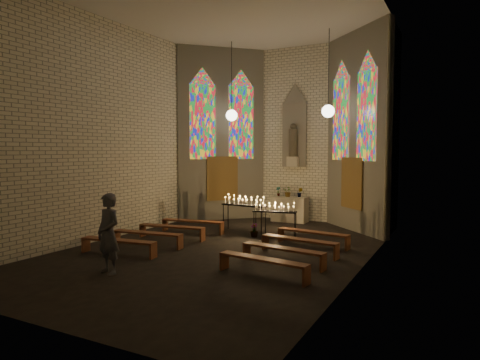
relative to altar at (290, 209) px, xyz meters
The scene contains 18 objects.
floor 5.47m from the altar, 90.00° to the right, with size 12.00×12.00×0.00m, color black.
room 3.83m from the altar, 90.00° to the right, with size 8.22×12.43×7.00m.
altar is the anchor object (origin of this frame).
flower_vase_left 0.86m from the altar, behind, with size 0.20×0.14×0.39m, color #4C723F.
flower_vase_center 0.71m from the altar, 137.16° to the right, with size 0.38×0.33×0.42m, color #4C723F.
flower_vase_right 0.80m from the altar, ahead, with size 0.21×0.17×0.38m, color #4C723F.
aisle_flower_pot 3.40m from the altar, 89.00° to the right, with size 0.25×0.25×0.45m, color #4C723F.
votive_stand_left 2.88m from the altar, 103.05° to the right, with size 1.66×0.50×1.20m.
votive_stand_right 3.08m from the altar, 78.23° to the right, with size 1.48×0.62×1.06m.
pew_left_0 4.29m from the altar, 120.30° to the right, with size 2.26×0.60×0.43m.
pew_right_0 4.29m from the altar, 59.70° to the right, with size 2.26×0.60×0.43m.
pew_left_1 5.35m from the altar, 113.81° to the right, with size 2.26×0.60×0.43m.
pew_right_1 5.35m from the altar, 66.19° to the right, with size 2.26×0.60×0.43m.
pew_left_2 6.47m from the altar, 109.51° to the right, with size 2.26×0.60×0.43m.
pew_right_2 6.47m from the altar, 70.49° to the right, with size 2.26×0.60×0.43m.
pew_left_3 7.61m from the altar, 106.50° to the right, with size 2.26×0.60×0.43m.
pew_right_3 7.61m from the altar, 73.50° to the right, with size 2.26×0.60×0.43m.
visitor 8.79m from the altar, 97.30° to the right, with size 0.68×0.45×1.87m, color #474850.
Camera 1 is at (6.10, -10.48, 2.86)m, focal length 32.00 mm.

